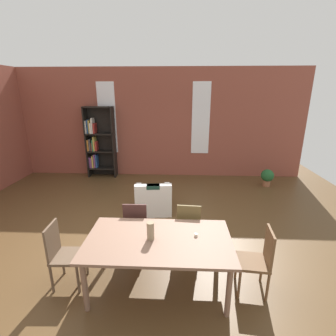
{
  "coord_description": "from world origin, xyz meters",
  "views": [
    {
      "loc": [
        0.82,
        -3.92,
        2.67
      ],
      "look_at": [
        0.57,
        1.27,
        1.04
      ],
      "focal_mm": 26.28,
      "sensor_mm": 36.0,
      "label": 1
    }
  ],
  "objects_px": {
    "dining_chair_head_right": "(259,259)",
    "armchair_white": "(153,200)",
    "dining_chair_head_left": "(62,252)",
    "bookshelf_tall": "(98,142)",
    "dining_chair_far_left": "(136,225)",
    "dining_table": "(159,244)",
    "vase_on_table": "(151,231)",
    "potted_plant_by_shelf": "(267,176)",
    "dining_chair_far_right": "(189,226)"
  },
  "relations": [
    {
      "from": "dining_chair_head_right",
      "to": "potted_plant_by_shelf",
      "type": "height_order",
      "value": "dining_chair_head_right"
    },
    {
      "from": "dining_chair_head_left",
      "to": "potted_plant_by_shelf",
      "type": "height_order",
      "value": "dining_chair_head_left"
    },
    {
      "from": "potted_plant_by_shelf",
      "to": "armchair_white",
      "type": "bearing_deg",
      "value": -151.4
    },
    {
      "from": "dining_chair_head_left",
      "to": "armchair_white",
      "type": "bearing_deg",
      "value": 65.88
    },
    {
      "from": "dining_chair_head_right",
      "to": "dining_chair_head_left",
      "type": "xyz_separation_m",
      "value": [
        -2.71,
        0.0,
        0.0
      ]
    },
    {
      "from": "dining_chair_far_left",
      "to": "dining_chair_head_right",
      "type": "relative_size",
      "value": 1.0
    },
    {
      "from": "dining_chair_head_left",
      "to": "dining_chair_head_right",
      "type": "bearing_deg",
      "value": -0.09
    },
    {
      "from": "dining_chair_head_right",
      "to": "dining_table",
      "type": "bearing_deg",
      "value": 179.69
    },
    {
      "from": "dining_chair_head_right",
      "to": "dining_chair_head_left",
      "type": "bearing_deg",
      "value": 179.91
    },
    {
      "from": "dining_table",
      "to": "dining_chair_head_left",
      "type": "distance_m",
      "value": 1.37
    },
    {
      "from": "dining_chair_head_left",
      "to": "potted_plant_by_shelf",
      "type": "distance_m",
      "value": 5.82
    },
    {
      "from": "dining_chair_head_right",
      "to": "armchair_white",
      "type": "bearing_deg",
      "value": 125.86
    },
    {
      "from": "dining_chair_head_right",
      "to": "bookshelf_tall",
      "type": "bearing_deg",
      "value": 127.91
    },
    {
      "from": "vase_on_table",
      "to": "dining_chair_far_left",
      "type": "height_order",
      "value": "vase_on_table"
    },
    {
      "from": "bookshelf_tall",
      "to": "dining_table",
      "type": "bearing_deg",
      "value": -63.82
    },
    {
      "from": "dining_chair_head_left",
      "to": "potted_plant_by_shelf",
      "type": "relative_size",
      "value": 1.89
    },
    {
      "from": "vase_on_table",
      "to": "dining_chair_far_left",
      "type": "distance_m",
      "value": 0.93
    },
    {
      "from": "dining_chair_far_right",
      "to": "bookshelf_tall",
      "type": "height_order",
      "value": "bookshelf_tall"
    },
    {
      "from": "armchair_white",
      "to": "potted_plant_by_shelf",
      "type": "relative_size",
      "value": 1.75
    },
    {
      "from": "dining_table",
      "to": "dining_chair_far_left",
      "type": "relative_size",
      "value": 2.07
    },
    {
      "from": "armchair_white",
      "to": "dining_chair_head_left",
      "type": "bearing_deg",
      "value": -114.12
    },
    {
      "from": "bookshelf_tall",
      "to": "potted_plant_by_shelf",
      "type": "bearing_deg",
      "value": -7.4
    },
    {
      "from": "bookshelf_tall",
      "to": "armchair_white",
      "type": "distance_m",
      "value": 3.22
    },
    {
      "from": "dining_chair_head_right",
      "to": "bookshelf_tall",
      "type": "relative_size",
      "value": 0.43
    },
    {
      "from": "potted_plant_by_shelf",
      "to": "dining_chair_far_left",
      "type": "bearing_deg",
      "value": -135.19
    },
    {
      "from": "vase_on_table",
      "to": "potted_plant_by_shelf",
      "type": "distance_m",
      "value": 5.03
    },
    {
      "from": "dining_table",
      "to": "armchair_white",
      "type": "bearing_deg",
      "value": 97.88
    },
    {
      "from": "dining_chair_far_right",
      "to": "potted_plant_by_shelf",
      "type": "relative_size",
      "value": 1.89
    },
    {
      "from": "dining_chair_far_right",
      "to": "armchair_white",
      "type": "distance_m",
      "value": 1.73
    },
    {
      "from": "vase_on_table",
      "to": "dining_chair_head_right",
      "type": "bearing_deg",
      "value": -0.28
    },
    {
      "from": "dining_chair_far_left",
      "to": "potted_plant_by_shelf",
      "type": "relative_size",
      "value": 1.89
    },
    {
      "from": "dining_chair_head_right",
      "to": "dining_chair_far_right",
      "type": "relative_size",
      "value": 1.0
    },
    {
      "from": "dining_chair_head_right",
      "to": "armchair_white",
      "type": "relative_size",
      "value": 1.07
    },
    {
      "from": "dining_chair_far_left",
      "to": "dining_chair_far_right",
      "type": "relative_size",
      "value": 1.0
    },
    {
      "from": "dining_chair_far_left",
      "to": "armchair_white",
      "type": "xyz_separation_m",
      "value": [
        0.12,
        1.53,
        -0.23
      ]
    },
    {
      "from": "dining_chair_head_right",
      "to": "potted_plant_by_shelf",
      "type": "bearing_deg",
      "value": 69.84
    },
    {
      "from": "vase_on_table",
      "to": "dining_chair_far_right",
      "type": "height_order",
      "value": "vase_on_table"
    },
    {
      "from": "dining_table",
      "to": "vase_on_table",
      "type": "bearing_deg",
      "value": 180.0
    },
    {
      "from": "dining_table",
      "to": "dining_chair_head_left",
      "type": "relative_size",
      "value": 2.07
    },
    {
      "from": "dining_chair_head_left",
      "to": "dining_chair_far_left",
      "type": "bearing_deg",
      "value": 40.37
    },
    {
      "from": "dining_table",
      "to": "bookshelf_tall",
      "type": "relative_size",
      "value": 0.88
    },
    {
      "from": "vase_on_table",
      "to": "dining_chair_head_right",
      "type": "xyz_separation_m",
      "value": [
        1.46,
        -0.01,
        -0.38
      ]
    },
    {
      "from": "armchair_white",
      "to": "potted_plant_by_shelf",
      "type": "bearing_deg",
      "value": 28.6
    },
    {
      "from": "vase_on_table",
      "to": "dining_chair_head_left",
      "type": "distance_m",
      "value": 1.31
    },
    {
      "from": "dining_table",
      "to": "potted_plant_by_shelf",
      "type": "xyz_separation_m",
      "value": [
        2.84,
        4.03,
        -0.4
      ]
    },
    {
      "from": "dining_chair_head_right",
      "to": "armchair_white",
      "type": "height_order",
      "value": "dining_chair_head_right"
    },
    {
      "from": "vase_on_table",
      "to": "bookshelf_tall",
      "type": "distance_m",
      "value": 5.2
    },
    {
      "from": "potted_plant_by_shelf",
      "to": "dining_chair_head_right",
      "type": "bearing_deg",
      "value": -110.16
    },
    {
      "from": "dining_table",
      "to": "bookshelf_tall",
      "type": "height_order",
      "value": "bookshelf_tall"
    },
    {
      "from": "dining_table",
      "to": "dining_chair_head_right",
      "type": "relative_size",
      "value": 2.07
    }
  ]
}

